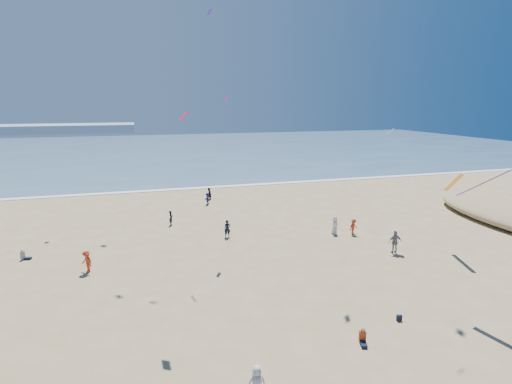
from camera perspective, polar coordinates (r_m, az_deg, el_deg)
name	(u,v)px	position (r m, az deg, el deg)	size (l,w,h in m)	color
ocean	(154,150)	(107.11, -14.40, 5.82)	(220.00, 100.00, 0.06)	#476B84
surf_line	(169,190)	(57.76, -12.37, 0.31)	(220.00, 1.20, 0.08)	white
standing_flyers	(283,269)	(28.34, 3.82, -10.89)	(36.35, 48.77, 1.93)	black
seated_group	(226,370)	(19.65, -4.30, -23.96)	(23.14, 28.15, 0.84)	silver
navy_bag	(399,318)	(25.13, 19.78, -16.57)	(0.28, 0.18, 0.34)	black
kites_aloft	(353,65)	(27.75, 13.72, 17.26)	(41.17, 41.03, 30.48)	#FF4019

